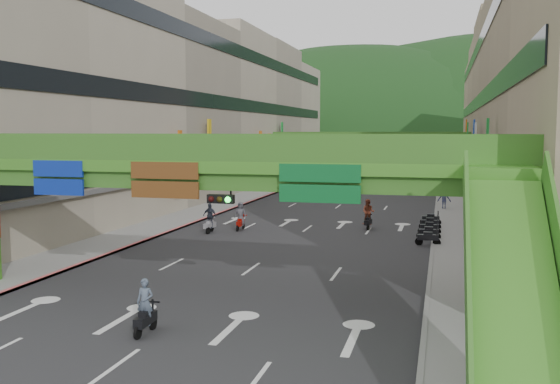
% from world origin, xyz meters
% --- Properties ---
extents(ground, '(320.00, 320.00, 0.00)m').
position_xyz_m(ground, '(0.00, 0.00, 0.00)').
color(ground, black).
rests_on(ground, ground).
extents(road_slab, '(18.00, 140.00, 0.02)m').
position_xyz_m(road_slab, '(0.00, 50.00, 0.01)').
color(road_slab, '#28282B').
rests_on(road_slab, ground).
extents(sidewalk_left, '(4.00, 140.00, 0.15)m').
position_xyz_m(sidewalk_left, '(-11.00, 50.00, 0.07)').
color(sidewalk_left, gray).
rests_on(sidewalk_left, ground).
extents(sidewalk_right, '(4.00, 140.00, 0.15)m').
position_xyz_m(sidewalk_right, '(11.00, 50.00, 0.07)').
color(sidewalk_right, gray).
rests_on(sidewalk_right, ground).
extents(curb_left, '(0.20, 140.00, 0.18)m').
position_xyz_m(curb_left, '(-9.10, 50.00, 0.09)').
color(curb_left, '#CC5959').
rests_on(curb_left, ground).
extents(curb_right, '(0.20, 140.00, 0.18)m').
position_xyz_m(curb_right, '(9.10, 50.00, 0.09)').
color(curb_right, gray).
rests_on(curb_right, ground).
extents(building_row_left, '(12.80, 95.00, 19.00)m').
position_xyz_m(building_row_left, '(-18.93, 50.00, 9.46)').
color(building_row_left, '#9E937F').
rests_on(building_row_left, ground).
extents(building_row_right, '(12.80, 95.00, 19.00)m').
position_xyz_m(building_row_right, '(18.93, 50.00, 9.46)').
color(building_row_right, gray).
rests_on(building_row_right, ground).
extents(overpass_near, '(28.00, 12.27, 7.10)m').
position_xyz_m(overpass_near, '(0.93, 5.38, 5.21)').
color(overpass_near, '#4C9E2D').
rests_on(overpass_near, ground).
extents(overpass_far, '(28.00, 2.20, 7.10)m').
position_xyz_m(overpass_far, '(0.00, 65.00, 5.40)').
color(overpass_far, '#4C9E2D').
rests_on(overpass_far, ground).
extents(hill_left, '(168.00, 140.00, 112.00)m').
position_xyz_m(hill_left, '(-15.00, 160.00, 0.00)').
color(hill_left, '#1C4419').
rests_on(hill_left, ground).
extents(hill_right, '(208.00, 176.00, 128.00)m').
position_xyz_m(hill_right, '(25.00, 180.00, 0.00)').
color(hill_right, '#1C4419').
rests_on(hill_right, ground).
extents(bunting_string, '(26.00, 0.36, 0.47)m').
position_xyz_m(bunting_string, '(0.00, 30.00, 5.96)').
color(bunting_string, black).
rests_on(bunting_string, ground).
extents(scooter_rider_near, '(0.62, 1.60, 2.02)m').
position_xyz_m(scooter_rider_near, '(-0.50, 1.00, 0.94)').
color(scooter_rider_near, black).
rests_on(scooter_rider_near, ground).
extents(scooter_rider_mid, '(0.97, 1.60, 2.23)m').
position_xyz_m(scooter_rider_mid, '(4.39, 26.87, 1.16)').
color(scooter_rider_mid, black).
rests_on(scooter_rider_mid, ground).
extents(scooter_rider_left, '(1.09, 1.60, 2.13)m').
position_xyz_m(scooter_rider_left, '(-6.29, 22.37, 1.07)').
color(scooter_rider_left, '#929199').
rests_on(scooter_rider_left, ground).
extents(scooter_rider_far, '(0.89, 1.60, 2.08)m').
position_xyz_m(scooter_rider_far, '(-4.55, 24.04, 1.05)').
color(scooter_rider_far, maroon).
rests_on(scooter_rider_far, ground).
extents(parked_scooter_row, '(1.60, 9.35, 1.08)m').
position_xyz_m(parked_scooter_row, '(8.80, 25.59, 0.52)').
color(parked_scooter_row, black).
rests_on(parked_scooter_row, ground).
extents(car_silver, '(1.63, 3.88, 1.25)m').
position_xyz_m(car_silver, '(-4.99, 60.39, 0.62)').
color(car_silver, '#989A9F').
rests_on(car_silver, ground).
extents(car_yellow, '(1.83, 4.39, 1.49)m').
position_xyz_m(car_yellow, '(4.37, 56.66, 0.74)').
color(car_yellow, '#F7A224').
rests_on(car_yellow, ground).
extents(pedestrian_red, '(1.06, 0.94, 1.82)m').
position_xyz_m(pedestrian_red, '(11.89, 9.59, 0.91)').
color(pedestrian_red, red).
rests_on(pedestrian_red, ground).
extents(pedestrian_dark, '(0.94, 0.77, 1.50)m').
position_xyz_m(pedestrian_dark, '(12.20, 26.85, 0.75)').
color(pedestrian_dark, black).
rests_on(pedestrian_dark, ground).
extents(pedestrian_blue, '(0.88, 0.58, 1.86)m').
position_xyz_m(pedestrian_blue, '(9.80, 40.00, 0.93)').
color(pedestrian_blue, navy).
rests_on(pedestrian_blue, ground).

